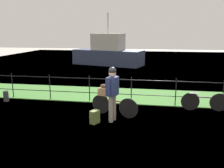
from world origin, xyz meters
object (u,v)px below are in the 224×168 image
Objects in this scene: bicycle_parked at (204,101)px; moored_boat_near at (108,53)px; mooring_bollard at (6,96)px; bicycle_main at (114,105)px; wooden_crate at (104,92)px; terrier_dog at (105,86)px; backpack_on_paving at (95,117)px; cyclist_person at (112,89)px.

bicycle_parked is 12.00m from moored_boat_near.
mooring_bollard is 11.05m from moored_boat_near.
bicycle_main is 0.56m from wooden_crate.
bicycle_parked is at bearing -63.47° from moored_boat_near.
terrier_dog is at bearing 163.31° from bicycle_main.
backpack_on_paving is 0.97× the size of mooring_bollard.
moored_boat_near reaches higher than bicycle_parked.
wooden_crate is (-0.34, 0.10, 0.43)m from bicycle_main.
wooden_crate is 0.06× the size of moored_boat_near.
bicycle_main is 4.54m from mooring_bollard.
terrier_dog reaches higher than bicycle_parked.
mooring_bollard is at bearing 169.23° from terrier_dog.
moored_boat_near is at bearing 99.77° from wooden_crate.
backpack_on_paving is at bearing -97.60° from wooden_crate.
mooring_bollard is (-4.49, 1.36, -0.80)m from cyclist_person.
terrier_dog is 3.51m from bicycle_parked.
wooden_crate is at bearing -158.31° from backpack_on_paving.
bicycle_parked is at bearing 145.79° from backpack_on_paving.
backpack_on_paving is (-0.14, -0.84, -0.77)m from terrier_dog.
terrier_dog reaches higher than wooden_crate.
terrier_dog is at bearing -10.77° from mooring_bollard.
backpack_on_paving is at bearing -151.22° from cyclist_person.
terrier_dog is at bearing -16.69° from wooden_crate.
terrier_dog is at bearing -80.12° from moored_boat_near.
moored_boat_near is (-2.02, 11.61, -0.04)m from terrier_dog.
backpack_on_paving is (-0.46, -0.75, -0.14)m from bicycle_main.
bicycle_main reaches higher than bicycle_parked.
bicycle_parked reaches higher than mooring_bollard.
backpack_on_paving is 0.07× the size of moored_boat_near.
backpack_on_paving is at bearing -153.50° from bicycle_parked.
moored_boat_near is at bearing 101.03° from cyclist_person.
bicycle_parked is 0.27× the size of moored_boat_near.
wooden_crate is 1.03m from backpack_on_paving.
wooden_crate is 0.20m from terrier_dog.
bicycle_parked is at bearing 14.88° from terrier_dog.
cyclist_person is at bearing -58.50° from terrier_dog.
bicycle_main is 0.26× the size of moored_boat_near.
bicycle_main reaches higher than mooring_bollard.
bicycle_main is at bearing -11.21° from mooring_bollard.
bicycle_parked is at bearing 18.05° from bicycle_main.
mooring_bollard is (-4.45, 0.88, -0.14)m from bicycle_main.
wooden_crate is 3.50m from bicycle_parked.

